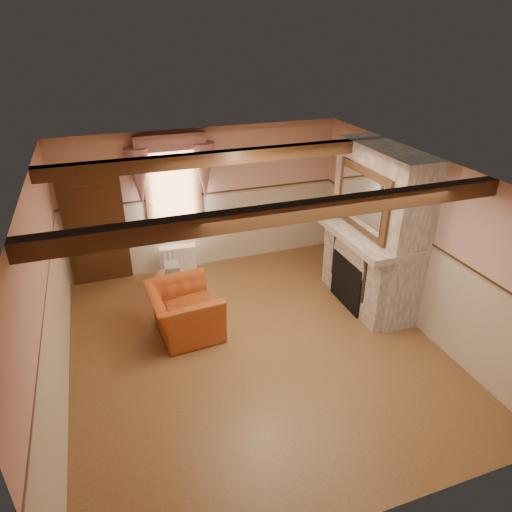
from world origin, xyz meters
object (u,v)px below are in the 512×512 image
object	(u,v)px
oil_lamp	(356,213)
mantel_clock	(353,213)
armchair	(184,311)
radiator	(178,260)
side_table	(172,288)
bowl	(369,228)

from	to	relation	value
oil_lamp	mantel_clock	bearing A→B (deg)	90.00
armchair	radiator	xyz separation A→B (m)	(0.27, 1.94, -0.09)
armchair	mantel_clock	bearing A→B (deg)	-87.60
side_table	bowl	size ratio (longest dim) A/B	1.75
radiator	bowl	world-z (taller)	bowl
bowl	oil_lamp	world-z (taller)	oil_lamp
mantel_clock	oil_lamp	bearing A→B (deg)	-90.00
mantel_clock	oil_lamp	size ratio (longest dim) A/B	0.86
armchair	oil_lamp	bearing A→B (deg)	-89.03
side_table	bowl	bearing A→B (deg)	-19.53
mantel_clock	oil_lamp	xyz separation A→B (m)	(0.00, -0.08, 0.04)
armchair	mantel_clock	xyz separation A→B (m)	(3.18, 0.36, 1.13)
oil_lamp	bowl	bearing A→B (deg)	-90.00
armchair	oil_lamp	distance (m)	3.40
armchair	radiator	size ratio (longest dim) A/B	1.72
mantel_clock	armchair	bearing A→B (deg)	-173.45
bowl	mantel_clock	size ratio (longest dim) A/B	1.31
armchair	bowl	xyz separation A→B (m)	(3.18, -0.17, 1.07)
bowl	mantel_clock	xyz separation A→B (m)	(0.00, 0.54, 0.06)
bowl	mantel_clock	world-z (taller)	mantel_clock
radiator	oil_lamp	bearing A→B (deg)	-25.53
side_table	oil_lamp	distance (m)	3.51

